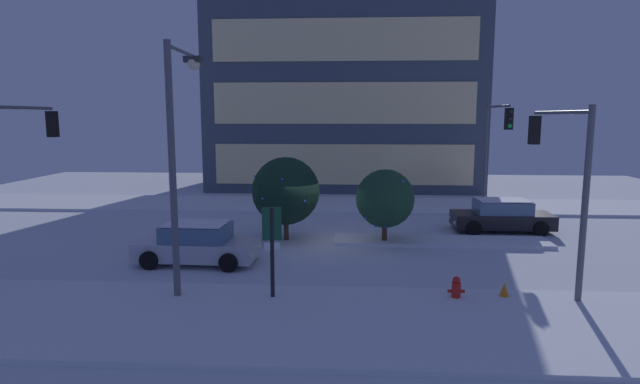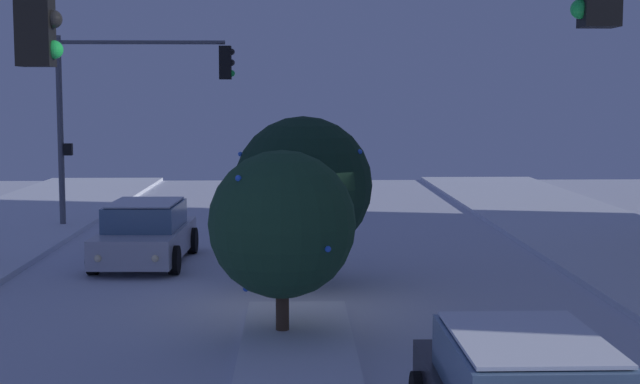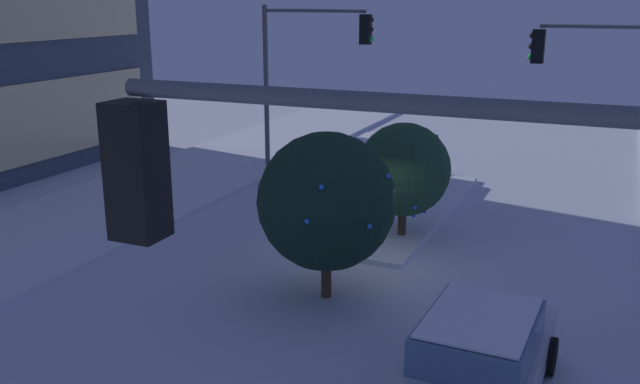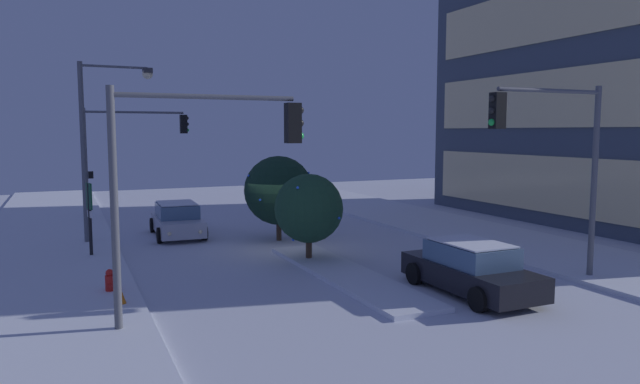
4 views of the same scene
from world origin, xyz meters
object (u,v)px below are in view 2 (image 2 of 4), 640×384
car_near (146,234)px  decorated_tree_median (303,186)px  street_lamp_arched (10,60)px  traffic_light_corner_near_left (130,95)px  decorated_tree_left_of_median (282,224)px

car_near → decorated_tree_median: bearing=55.6°
street_lamp_arched → car_near: bearing=7.8°
car_near → decorated_tree_median: 4.88m
car_near → decorated_tree_median: (2.78, 3.76, 1.42)m
traffic_light_corner_near_left → decorated_tree_median: size_ratio=1.62×
street_lamp_arched → decorated_tree_left_of_median: 9.48m
car_near → traffic_light_corner_near_left: traffic_light_corner_near_left is taller
decorated_tree_median → decorated_tree_left_of_median: (4.20, -0.39, -0.23)m
traffic_light_corner_near_left → decorated_tree_left_of_median: 13.96m
traffic_light_corner_near_left → decorated_tree_median: (8.77, 5.11, -1.91)m
car_near → street_lamp_arched: bearing=-78.1°
street_lamp_arched → decorated_tree_median: size_ratio=2.05×
car_near → decorated_tree_left_of_median: bearing=27.8°
car_near → traffic_light_corner_near_left: size_ratio=0.77×
car_near → decorated_tree_median: size_ratio=1.24×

